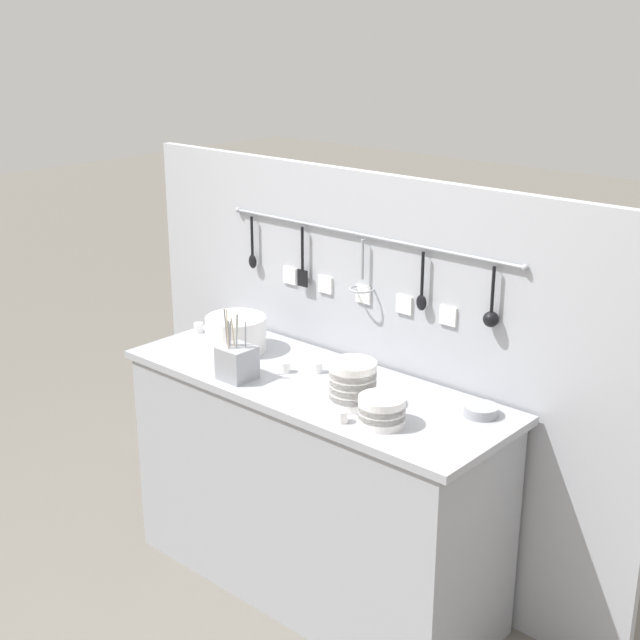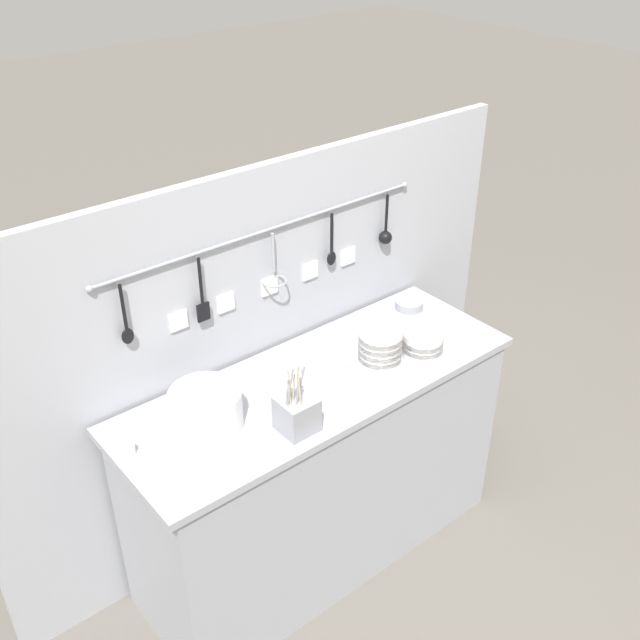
{
  "view_description": "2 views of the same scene",
  "coord_description": "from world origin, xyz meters",
  "px_view_note": "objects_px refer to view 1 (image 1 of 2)",
  "views": [
    {
      "loc": [
        2.08,
        -2.3,
        2.21
      ],
      "look_at": [
        0.01,
        0.03,
        1.14
      ],
      "focal_mm": 50.0,
      "sensor_mm": 36.0,
      "label": 1
    },
    {
      "loc": [
        -1.42,
        -1.75,
        2.56
      ],
      "look_at": [
        0.02,
        0.02,
        1.15
      ],
      "focal_mm": 42.0,
      "sensor_mm": 36.0,
      "label": 2
    }
  ],
  "objects_px": {
    "plate_stack": "(236,333)",
    "cup_beside_plates": "(317,367)",
    "bowl_stack_back_corner": "(382,411)",
    "cup_centre": "(199,328)",
    "cup_front_right": "(342,417)",
    "bowl_stack_tall_left": "(353,383)",
    "cup_edge_far": "(332,385)",
    "steel_mixing_bowl": "(481,410)",
    "cutlery_caddy": "(237,362)",
    "cup_back_right": "(286,367)"
  },
  "relations": [
    {
      "from": "steel_mixing_bowl",
      "to": "cutlery_caddy",
      "type": "height_order",
      "value": "cutlery_caddy"
    },
    {
      "from": "cup_centre",
      "to": "cup_back_right",
      "type": "bearing_deg",
      "value": -7.38
    },
    {
      "from": "cup_beside_plates",
      "to": "cup_front_right",
      "type": "bearing_deg",
      "value": -37.53
    },
    {
      "from": "bowl_stack_tall_left",
      "to": "cup_edge_far",
      "type": "distance_m",
      "value": 0.16
    },
    {
      "from": "cup_front_right",
      "to": "steel_mixing_bowl",
      "type": "bearing_deg",
      "value": 48.22
    },
    {
      "from": "bowl_stack_tall_left",
      "to": "cup_centre",
      "type": "bearing_deg",
      "value": 171.93
    },
    {
      "from": "bowl_stack_tall_left",
      "to": "bowl_stack_back_corner",
      "type": "bearing_deg",
      "value": -18.21
    },
    {
      "from": "bowl_stack_tall_left",
      "to": "cup_back_right",
      "type": "xyz_separation_m",
      "value": [
        -0.39,
        0.06,
        -0.06
      ]
    },
    {
      "from": "cup_front_right",
      "to": "cup_beside_plates",
      "type": "distance_m",
      "value": 0.45
    },
    {
      "from": "bowl_stack_tall_left",
      "to": "cutlery_caddy",
      "type": "bearing_deg",
      "value": -167.79
    },
    {
      "from": "plate_stack",
      "to": "cup_back_right",
      "type": "xyz_separation_m",
      "value": [
        0.32,
        -0.04,
        -0.05
      ]
    },
    {
      "from": "bowl_stack_back_corner",
      "to": "cup_back_right",
      "type": "distance_m",
      "value": 0.57
    },
    {
      "from": "steel_mixing_bowl",
      "to": "bowl_stack_back_corner",
      "type": "bearing_deg",
      "value": -126.87
    },
    {
      "from": "bowl_stack_tall_left",
      "to": "cup_edge_far",
      "type": "relative_size",
      "value": 4.01
    },
    {
      "from": "bowl_stack_tall_left",
      "to": "plate_stack",
      "type": "xyz_separation_m",
      "value": [
        -0.71,
        0.1,
        -0.01
      ]
    },
    {
      "from": "bowl_stack_tall_left",
      "to": "cup_front_right",
      "type": "height_order",
      "value": "bowl_stack_tall_left"
    },
    {
      "from": "cutlery_caddy",
      "to": "cup_beside_plates",
      "type": "height_order",
      "value": "cutlery_caddy"
    },
    {
      "from": "plate_stack",
      "to": "cup_beside_plates",
      "type": "bearing_deg",
      "value": 5.13
    },
    {
      "from": "cup_beside_plates",
      "to": "cup_centre",
      "type": "bearing_deg",
      "value": -179.83
    },
    {
      "from": "steel_mixing_bowl",
      "to": "cup_back_right",
      "type": "height_order",
      "value": "cup_back_right"
    },
    {
      "from": "cup_front_right",
      "to": "cup_edge_far",
      "type": "relative_size",
      "value": 1.0
    },
    {
      "from": "steel_mixing_bowl",
      "to": "cup_centre",
      "type": "distance_m",
      "value": 1.37
    },
    {
      "from": "cup_beside_plates",
      "to": "cutlery_caddy",
      "type": "bearing_deg",
      "value": -127.29
    },
    {
      "from": "plate_stack",
      "to": "cutlery_caddy",
      "type": "distance_m",
      "value": 0.31
    },
    {
      "from": "plate_stack",
      "to": "cutlery_caddy",
      "type": "bearing_deg",
      "value": -42.51
    },
    {
      "from": "bowl_stack_tall_left",
      "to": "bowl_stack_back_corner",
      "type": "xyz_separation_m",
      "value": [
        0.17,
        -0.06,
        -0.03
      ]
    },
    {
      "from": "cup_back_right",
      "to": "cup_centre",
      "type": "bearing_deg",
      "value": 172.62
    },
    {
      "from": "plate_stack",
      "to": "steel_mixing_bowl",
      "type": "distance_m",
      "value": 1.1
    },
    {
      "from": "plate_stack",
      "to": "cup_edge_far",
      "type": "bearing_deg",
      "value": -5.64
    },
    {
      "from": "bowl_stack_back_corner",
      "to": "cup_back_right",
      "type": "bearing_deg",
      "value": 167.99
    },
    {
      "from": "cup_front_right",
      "to": "cup_edge_far",
      "type": "bearing_deg",
      "value": 138.16
    },
    {
      "from": "cup_front_right",
      "to": "plate_stack",
      "type": "bearing_deg",
      "value": 162.88
    },
    {
      "from": "bowl_stack_tall_left",
      "to": "cup_beside_plates",
      "type": "height_order",
      "value": "bowl_stack_tall_left"
    },
    {
      "from": "plate_stack",
      "to": "cup_beside_plates",
      "type": "relative_size",
      "value": 5.96
    },
    {
      "from": "cup_centre",
      "to": "cup_front_right",
      "type": "xyz_separation_m",
      "value": [
        1.05,
        -0.27,
        0.0
      ]
    },
    {
      "from": "bowl_stack_back_corner",
      "to": "cup_centre",
      "type": "relative_size",
      "value": 3.85
    },
    {
      "from": "bowl_stack_tall_left",
      "to": "cup_edge_far",
      "type": "bearing_deg",
      "value": 160.87
    },
    {
      "from": "steel_mixing_bowl",
      "to": "cup_beside_plates",
      "type": "distance_m",
      "value": 0.69
    },
    {
      "from": "cutlery_caddy",
      "to": "cup_back_right",
      "type": "xyz_separation_m",
      "value": [
        0.09,
        0.17,
        -0.05
      ]
    },
    {
      "from": "cup_back_right",
      "to": "steel_mixing_bowl",
      "type": "bearing_deg",
      "value": 11.99
    },
    {
      "from": "cutlery_caddy",
      "to": "cup_centre",
      "type": "distance_m",
      "value": 0.56
    },
    {
      "from": "plate_stack",
      "to": "cup_back_right",
      "type": "distance_m",
      "value": 0.33
    },
    {
      "from": "cutlery_caddy",
      "to": "cup_back_right",
      "type": "distance_m",
      "value": 0.2
    },
    {
      "from": "cutlery_caddy",
      "to": "cup_edge_far",
      "type": "bearing_deg",
      "value": 23.94
    },
    {
      "from": "bowl_stack_back_corner",
      "to": "cup_centre",
      "type": "xyz_separation_m",
      "value": [
        -1.16,
        0.2,
        -0.03
      ]
    },
    {
      "from": "bowl_stack_back_corner",
      "to": "cup_front_right",
      "type": "height_order",
      "value": "bowl_stack_back_corner"
    },
    {
      "from": "cup_centre",
      "to": "cup_front_right",
      "type": "bearing_deg",
      "value": -14.61
    },
    {
      "from": "bowl_stack_tall_left",
      "to": "cup_beside_plates",
      "type": "xyz_separation_m",
      "value": [
        -0.29,
        0.14,
        -0.06
      ]
    },
    {
      "from": "plate_stack",
      "to": "cup_front_right",
      "type": "height_order",
      "value": "plate_stack"
    },
    {
      "from": "plate_stack",
      "to": "cutlery_caddy",
      "type": "relative_size",
      "value": 0.88
    }
  ]
}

